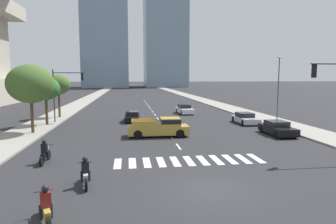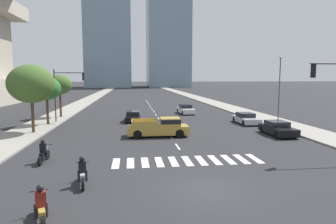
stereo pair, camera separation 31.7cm
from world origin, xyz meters
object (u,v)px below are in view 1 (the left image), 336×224
motorcycle_trailing (46,209)px  sedan_white_1 (185,110)px  motorcycle_third (45,154)px  traffic_signal_far (65,86)px  pickup_truck (161,127)px  sedan_black_3 (132,117)px  motorcycle_lead (85,174)px  street_tree_nearest (30,84)px  street_tree_second (46,89)px  street_lamp_east (278,84)px  street_tree_third (58,85)px  sedan_silver_0 (245,118)px  sedan_black_2 (277,128)px

motorcycle_trailing → sedan_white_1: bearing=-39.8°
motorcycle_third → traffic_signal_far: traffic_signal_far is taller
motorcycle_third → pickup_truck: size_ratio=0.38×
motorcycle_third → pickup_truck: (8.12, 7.47, 0.23)m
pickup_truck → traffic_signal_far: bearing=137.8°
motorcycle_trailing → sedan_black_3: (3.51, 25.28, -0.00)m
motorcycle_lead → sedan_black_3: size_ratio=0.46×
traffic_signal_far → sedan_white_1: bearing=23.9°
street_tree_nearest → sedan_black_3: bearing=36.6°
motorcycle_lead → street_tree_nearest: (-6.79, 14.49, 4.12)m
sedan_white_1 → sedan_black_3: 10.31m
motorcycle_third → street_tree_second: size_ratio=0.40×
street_tree_nearest → motorcycle_trailing: bearing=-72.1°
street_lamp_east → street_tree_second: (-26.55, 0.94, -0.47)m
street_tree_nearest → street_tree_third: bearing=90.0°
motorcycle_third → street_lamp_east: 27.15m
traffic_signal_far → street_tree_third: bearing=111.0°
motorcycle_trailing → sedan_black_3: bearing=-28.3°
traffic_signal_far → street_tree_nearest: bearing=-103.5°
traffic_signal_far → street_tree_third: (-1.65, 4.30, 0.09)m
sedan_white_1 → sedan_black_3: sedan_white_1 is taller
street_tree_third → sedan_silver_0: bearing=-18.6°
motorcycle_third → street_tree_second: 15.95m
street_tree_second → pickup_truck: bearing=-32.8°
traffic_signal_far → street_tree_second: bearing=-131.3°
motorcycle_third → street_tree_third: size_ratio=0.38×
motorcycle_trailing → traffic_signal_far: traffic_signal_far is taller
motorcycle_trailing → pickup_truck: 16.75m
sedan_white_1 → traffic_signal_far: 17.37m
sedan_silver_0 → street_lamp_east: (4.15, 0.40, 3.99)m
motorcycle_third → traffic_signal_far: (-2.08, 16.99, 3.69)m
street_tree_second → sedan_black_3: bearing=11.9°
sedan_silver_0 → sedan_black_3: (-12.99, 3.33, 0.00)m
street_tree_nearest → street_tree_third: size_ratio=1.15×
motorcycle_lead → sedan_white_1: bearing=-29.5°
sedan_silver_0 → sedan_black_2: sedan_black_2 is taller
sedan_white_1 → street_tree_third: (-17.18, -2.58, 3.75)m
sedan_black_3 → street_lamp_east: 17.83m
pickup_truck → sedan_white_1: pickup_truck is taller
traffic_signal_far → street_lamp_east: (24.90, -2.83, 0.29)m
motorcycle_third → sedan_silver_0: motorcycle_third is taller
motorcycle_third → pickup_truck: pickup_truck is taller
motorcycle_trailing → sedan_black_3: motorcycle_trailing is taller
sedan_white_1 → street_tree_nearest: bearing=-55.6°
sedan_black_2 → motorcycle_third: bearing=-70.6°
motorcycle_lead → sedan_black_3: (2.63, 21.48, -0.01)m
sedan_silver_0 → sedan_white_1: (-5.22, 10.11, 0.05)m
pickup_truck → sedan_black_3: 9.93m
motorcycle_third → sedan_black_2: bearing=-68.9°
street_lamp_east → street_tree_nearest: size_ratio=1.20×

